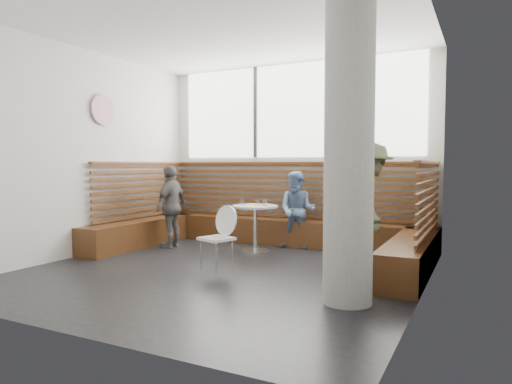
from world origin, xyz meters
The scene contains 15 objects.
room centered at (0.00, 0.00, 1.60)m, with size 5.00×5.00×3.20m.
booth centered at (0.00, 1.77, 0.41)m, with size 5.00×2.50×1.44m.
concrete_column centered at (1.85, -0.60, 1.60)m, with size 0.50×0.50×3.20m, color gray.
wall_art centered at (-2.46, 0.40, 2.30)m, with size 0.50×0.50×0.03m, color white.
cafe_table centered at (-0.22, 1.40, 0.54)m, with size 0.73×0.73×0.75m.
cafe_chair centered at (-0.11, 0.12, 0.50)m, with size 0.41×0.40×0.86m.
adult_man centered at (1.65, 1.26, 0.86)m, with size 1.11×0.64×1.72m, color #475136.
child_back centered at (0.29, 1.97, 0.65)m, with size 0.63×0.49×1.30m, color #5F7BA6.
child_left centered at (-1.70, 1.16, 0.70)m, with size 0.82×0.34×1.40m, color #605B57.
plate_near centered at (-0.33, 1.55, 0.76)m, with size 0.19×0.19×0.01m, color white.
plate_far centered at (-0.12, 1.55, 0.76)m, with size 0.21×0.21×0.01m, color white.
glass_left centered at (-0.42, 1.33, 0.81)m, with size 0.07×0.07×0.11m, color white.
glass_mid centered at (-0.17, 1.39, 0.81)m, with size 0.07×0.07×0.11m, color white.
glass_right centered at (-0.06, 1.44, 0.81)m, with size 0.07×0.07×0.11m, color white.
menu_card centered at (-0.13, 1.26, 0.76)m, with size 0.21×0.15×0.00m, color #A5C64C.
Camera 1 is at (3.08, -5.12, 1.41)m, focal length 32.00 mm.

